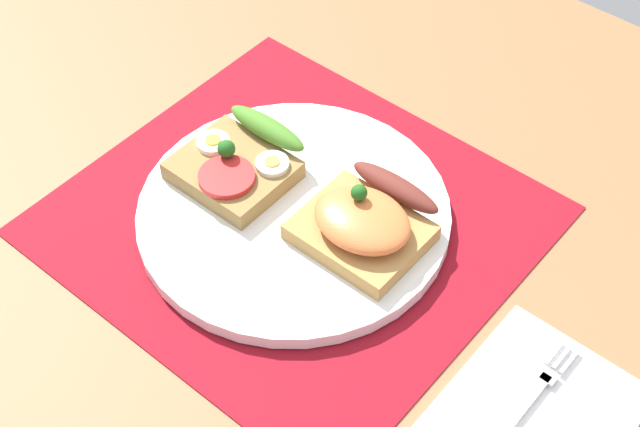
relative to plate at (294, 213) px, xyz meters
The scene contains 7 objects.
ground_plane 2.56cm from the plate, ahead, with size 120.00×90.00×3.20cm, color #905F3B.
placemat 0.81cm from the plate, ahead, with size 38.20×35.72×0.30cm, color maroon.
plate is the anchor object (origin of this frame).
sandwich_egg_tomato 6.85cm from the plate, behind, with size 9.81×9.97×4.02cm.
sandwich_salmon 7.31cm from the plate, 12.38° to the left, with size 10.44×10.08×5.38cm.
napkin 26.68cm from the plate, ahead, with size 12.80×14.80×0.60cm, color white.
fork 25.75cm from the plate, ahead, with size 1.62×13.34×0.32cm.
Camera 1 is at (37.03, -40.68, 62.87)cm, focal length 53.01 mm.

